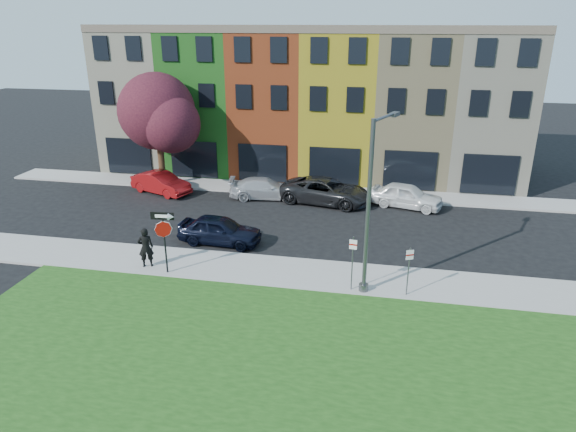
% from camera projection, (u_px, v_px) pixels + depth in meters
% --- Properties ---
extents(ground, '(120.00, 120.00, 0.00)m').
position_uv_depth(ground, '(289.00, 309.00, 20.48)').
color(ground, black).
rests_on(ground, ground).
extents(sidewalk_near, '(40.00, 3.00, 0.12)m').
position_uv_depth(sidewalk_near, '(346.00, 278.00, 22.85)').
color(sidewalk_near, gray).
rests_on(sidewalk_near, ground).
extents(sidewalk_far, '(40.00, 2.40, 0.12)m').
position_uv_depth(sidewalk_far, '(288.00, 189.00, 34.74)').
color(sidewalk_far, gray).
rests_on(sidewalk_far, ground).
extents(rowhouse_block, '(30.00, 10.12, 10.00)m').
position_uv_depth(rowhouse_block, '(310.00, 102.00, 38.54)').
color(rowhouse_block, beige).
rests_on(rowhouse_block, ground).
extents(stop_sign, '(1.05, 0.13, 2.91)m').
position_uv_depth(stop_sign, '(164.00, 230.00, 22.48)').
color(stop_sign, black).
rests_on(stop_sign, sidewalk_near).
extents(man, '(1.02, 0.95, 1.90)m').
position_uv_depth(man, '(146.00, 247.00, 23.47)').
color(man, black).
rests_on(man, sidewalk_near).
extents(sedan_near, '(2.30, 4.52, 1.46)m').
position_uv_depth(sedan_near, '(220.00, 230.00, 26.30)').
color(sedan_near, black).
rests_on(sedan_near, ground).
extents(parked_car_red, '(4.44, 5.32, 1.41)m').
position_uv_depth(parked_car_red, '(161.00, 183.00, 33.92)').
color(parked_car_red, maroon).
rests_on(parked_car_red, ground).
extents(parked_car_silver, '(3.43, 5.17, 1.31)m').
position_uv_depth(parked_car_silver, '(265.00, 188.00, 33.00)').
color(parked_car_silver, '#9F9FA3').
rests_on(parked_car_silver, ground).
extents(parked_car_dark, '(4.59, 6.55, 1.56)m').
position_uv_depth(parked_car_dark, '(326.00, 191.00, 32.09)').
color(parked_car_dark, black).
rests_on(parked_car_dark, ground).
extents(parked_car_white, '(3.92, 5.22, 1.48)m').
position_uv_depth(parked_car_white, '(407.00, 196.00, 31.38)').
color(parked_car_white, silver).
rests_on(parked_car_white, ground).
extents(street_lamp, '(1.19, 2.45, 7.26)m').
position_uv_depth(street_lamp, '(371.00, 207.00, 20.54)').
color(street_lamp, '#4D5053').
rests_on(street_lamp, sidewalk_near).
extents(parking_sign_a, '(0.32, 0.10, 2.43)m').
position_uv_depth(parking_sign_a, '(353.00, 257.00, 21.23)').
color(parking_sign_a, '#4D5053').
rests_on(parking_sign_a, sidewalk_near).
extents(parking_sign_b, '(0.30, 0.16, 2.13)m').
position_uv_depth(parking_sign_b, '(409.00, 266.00, 20.88)').
color(parking_sign_b, '#4D5053').
rests_on(parking_sign_b, sidewalk_near).
extents(tree_purple, '(6.06, 5.30, 7.57)m').
position_uv_depth(tree_purple, '(159.00, 113.00, 33.80)').
color(tree_purple, black).
rests_on(tree_purple, sidewalk_far).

